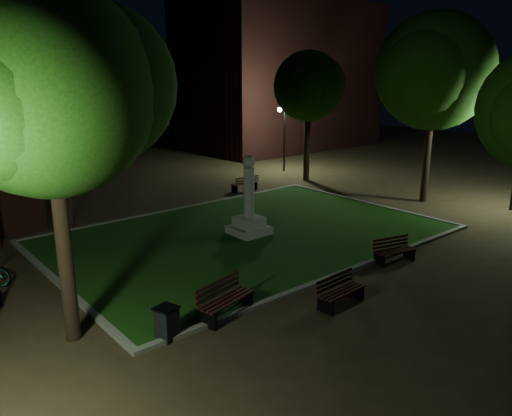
# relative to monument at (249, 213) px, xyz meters

# --- Properties ---
(ground) EXTENTS (80.00, 80.00, 0.00)m
(ground) POSITION_rel_monument_xyz_m (0.00, -2.00, -0.96)
(ground) COLOR #3D2E1F
(lawn) EXTENTS (15.00, 10.00, 0.08)m
(lawn) POSITION_rel_monument_xyz_m (0.00, 0.00, -0.92)
(lawn) COLOR #1A4311
(lawn) RESTS_ON ground
(lawn_kerb) EXTENTS (15.40, 10.40, 0.12)m
(lawn_kerb) POSITION_rel_monument_xyz_m (0.00, 0.00, -0.90)
(lawn_kerb) COLOR slate
(lawn_kerb) RESTS_ON ground
(monument) EXTENTS (1.40, 1.40, 3.20)m
(monument) POSITION_rel_monument_xyz_m (0.00, 0.00, 0.00)
(monument) COLOR #9D9690
(monument) RESTS_ON lawn
(building_far) EXTENTS (16.00, 10.00, 12.00)m
(building_far) POSITION_rel_monument_xyz_m (18.00, 18.00, 5.04)
(building_far) COLOR #411918
(building_far) RESTS_ON ground
(tree_west) EXTENTS (5.82, 4.75, 8.40)m
(tree_west) POSITION_rel_monument_xyz_m (-8.34, -3.47, 5.06)
(tree_west) COLOR black
(tree_west) RESTS_ON ground
(tree_north_wl) EXTENTS (6.19, 5.05, 8.37)m
(tree_north_wl) POSITION_rel_monument_xyz_m (-5.09, 5.71, 4.88)
(tree_north_wl) COLOR black
(tree_north_wl) RESTS_ON ground
(tree_ne) EXTENTS (5.01, 4.09, 7.63)m
(tree_ne) POSITION_rel_monument_xyz_m (9.49, 6.00, 4.62)
(tree_ne) COLOR black
(tree_ne) RESTS_ON ground
(tree_east) EXTENTS (6.87, 5.61, 9.21)m
(tree_east) POSITION_rel_monument_xyz_m (10.40, -1.46, 5.45)
(tree_east) COLOR black
(tree_east) RESTS_ON ground
(tree_far_north) EXTENTS (5.85, 4.77, 7.90)m
(tree_far_north) POSITION_rel_monument_xyz_m (-3.64, 9.90, 4.56)
(tree_far_north) COLOR black
(tree_far_north) RESTS_ON ground
(lamppost_ne) EXTENTS (1.18, 0.28, 4.18)m
(lamppost_ne) POSITION_rel_monument_xyz_m (10.39, 9.05, 1.99)
(lamppost_ne) COLOR black
(lamppost_ne) RESTS_ON ground
(bench_near_left) EXTENTS (1.59, 0.62, 0.86)m
(bench_near_left) POSITION_rel_monument_xyz_m (-1.96, -6.46, -0.55)
(bench_near_left) COLOR black
(bench_near_left) RESTS_ON ground
(bench_near_right) EXTENTS (1.61, 0.90, 0.84)m
(bench_near_right) POSITION_rel_monument_xyz_m (2.05, -5.44, -0.56)
(bench_near_right) COLOR black
(bench_near_right) RESTS_ON ground
(bench_west_near) EXTENTS (1.87, 1.01, 0.98)m
(bench_west_near) POSITION_rel_monument_xyz_m (-4.86, -4.90, -0.50)
(bench_west_near) COLOR black
(bench_west_near) RESTS_ON ground
(bench_far_side) EXTENTS (1.57, 0.59, 0.86)m
(bench_far_side) POSITION_rel_monument_xyz_m (4.73, 6.14, -0.55)
(bench_far_side) COLOR black
(bench_far_side) RESTS_ON ground
(trash_bin) EXTENTS (0.62, 0.62, 0.86)m
(trash_bin) POSITION_rel_monument_xyz_m (-6.67, -4.98, -0.52)
(trash_bin) COLOR black
(trash_bin) RESTS_ON ground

